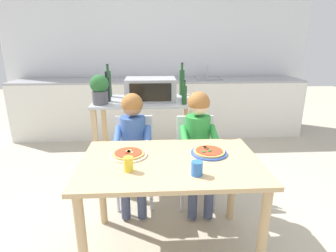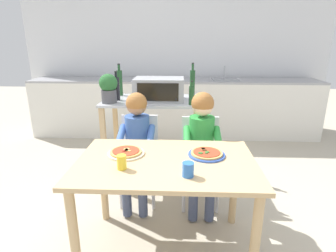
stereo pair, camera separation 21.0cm
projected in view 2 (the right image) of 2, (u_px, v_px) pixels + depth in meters
ground_plane at (171, 174)px, 3.21m from camera, size 11.92×11.92×0.00m
back_wall_tiled at (175, 49)px, 4.56m from camera, size 5.00×0.12×2.70m
kitchen_counter at (175, 107)px, 4.45m from camera, size 4.50×0.60×1.10m
kitchen_island_cart at (153, 125)px, 3.03m from camera, size 1.05×0.62×0.89m
toaster_oven at (159, 89)px, 2.87m from camera, size 0.51×0.35×0.23m
bottle_dark_olive_oil at (117, 88)px, 2.89m from camera, size 0.07×0.07×0.30m
bottle_tall_green_wine at (191, 95)px, 2.69m from camera, size 0.05×0.05×0.24m
bottle_clear_vinegar at (120, 82)px, 3.12m from camera, size 0.06×0.06×0.36m
bottle_slim_sauce at (192, 82)px, 3.11m from camera, size 0.06×0.06×0.37m
potted_herb_plant at (109, 87)px, 2.75m from camera, size 0.18×0.18×0.29m
dining_table at (166, 175)px, 1.89m from camera, size 1.22×0.79×0.72m
dining_chair_left at (139, 152)px, 2.61m from camera, size 0.36×0.36×0.81m
dining_chair_right at (200, 155)px, 2.55m from camera, size 0.36×0.36×0.81m
child_in_blue_striped_shirt at (137, 138)px, 2.43m from camera, size 0.32×0.42×1.04m
child_in_green_shirt at (202, 138)px, 2.37m from camera, size 0.32×0.42×1.06m
pizza_plate_cream at (126, 152)px, 1.96m from camera, size 0.26×0.26×0.03m
pizza_plate_blue_rimmed at (207, 154)px, 1.93m from camera, size 0.26×0.26×0.03m
drinking_cup_blue at (188, 170)px, 1.63m from camera, size 0.07×0.07×0.09m
drinking_cup_yellow at (122, 162)px, 1.72m from camera, size 0.06×0.06×0.09m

